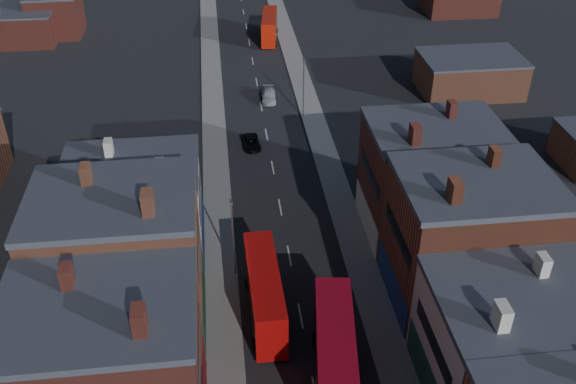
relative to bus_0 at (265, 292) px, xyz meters
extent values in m
cube|color=gray|center=(-3.55, 25.51, -2.49)|extent=(3.00, 200.00, 0.12)
cube|color=gray|center=(9.45, 25.51, -2.49)|extent=(3.00, 200.00, 0.12)
cylinder|color=slate|center=(-2.25, 5.51, 1.45)|extent=(0.16, 0.16, 8.00)
cube|color=slate|center=(-2.25, 5.51, 5.45)|extent=(0.25, 0.70, 0.25)
cylinder|color=slate|center=(8.15, 35.51, 1.45)|extent=(0.16, 0.16, 8.00)
cube|color=slate|center=(8.15, 35.51, 5.45)|extent=(0.25, 0.70, 0.25)
cube|color=red|center=(0.00, 0.00, -0.01)|extent=(2.69, 10.97, 4.37)
cube|color=black|center=(0.00, 0.00, -0.86)|extent=(2.73, 10.10, 0.89)
cube|color=black|center=(0.00, 0.00, 1.03)|extent=(2.73, 10.10, 0.89)
cylinder|color=black|center=(-1.17, -3.52, -2.05)|extent=(0.32, 1.00, 0.99)
cylinder|color=black|center=(1.31, -3.47, -2.05)|extent=(0.32, 1.00, 0.99)
cylinder|color=black|center=(-1.31, 3.47, -2.05)|extent=(0.32, 1.00, 0.99)
cylinder|color=black|center=(1.17, 3.52, -2.05)|extent=(0.32, 1.00, 0.99)
cube|color=#A5091E|center=(4.45, -7.76, 0.24)|extent=(4.34, 12.29, 4.81)
cube|color=black|center=(4.45, -7.76, -0.69)|extent=(4.27, 11.35, 0.98)
cube|color=black|center=(4.45, -7.76, 1.39)|extent=(4.27, 11.35, 0.98)
cylinder|color=black|center=(3.62, -3.76, -2.00)|extent=(0.47, 1.13, 1.09)
cylinder|color=black|center=(6.33, -4.13, -2.00)|extent=(0.47, 1.13, 1.09)
cube|color=#BC1908|center=(6.45, 64.36, -0.24)|extent=(3.55, 10.17, 3.98)
cube|color=black|center=(6.45, 64.36, -1.01)|extent=(3.51, 9.39, 0.81)
cube|color=black|center=(6.45, 64.36, 0.71)|extent=(3.51, 9.39, 0.81)
cylinder|color=black|center=(4.91, 61.35, -2.09)|extent=(0.39, 0.93, 0.91)
cylinder|color=black|center=(7.16, 61.06, -2.09)|extent=(0.39, 0.93, 0.91)
cylinder|color=black|center=(5.75, 67.67, -2.09)|extent=(0.39, 0.93, 0.91)
cylinder|color=black|center=(7.99, 67.37, -2.09)|extent=(0.39, 0.93, 0.91)
imported|color=black|center=(0.88, 28.64, -1.96)|extent=(2.19, 4.32, 1.17)
imported|color=silver|center=(4.15, 41.36, -1.88)|extent=(2.11, 4.68, 1.33)
camera|label=1|loc=(-2.69, -39.11, 36.16)|focal=40.00mm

